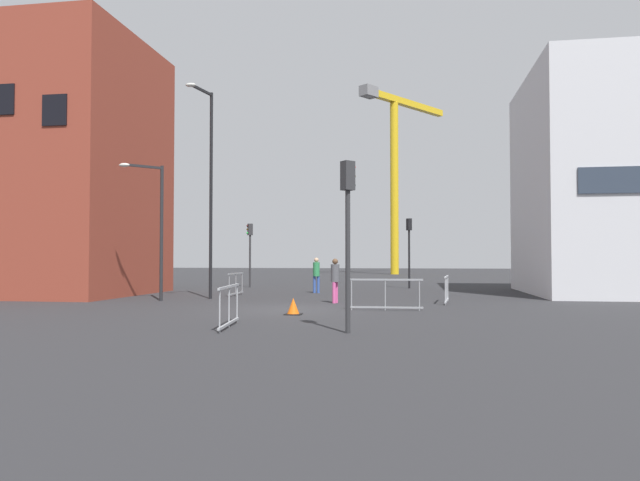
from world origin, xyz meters
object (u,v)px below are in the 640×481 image
construction_crane (395,156)px  traffic_light_island (409,242)px  streetlamp_short (155,218)px  pedestrian_waiting (316,272)px  traffic_light_median (348,218)px  pedestrian_walking (335,277)px  traffic_cone_on_verge (293,307)px  streetlamp_tall (209,179)px  traffic_light_crosswalk (250,244)px

construction_crane → traffic_light_island: bearing=-86.9°
streetlamp_short → pedestrian_waiting: streetlamp_short is taller
traffic_light_median → construction_crane: bearing=90.3°
pedestrian_walking → traffic_cone_on_verge: size_ratio=3.34×
traffic_light_island → pedestrian_walking: bearing=-103.7°
pedestrian_waiting → construction_crane: bearing=84.9°
traffic_light_island → traffic_light_median: 20.80m
streetlamp_tall → construction_crane: bearing=79.9°
streetlamp_short → traffic_cone_on_verge: size_ratio=10.70×
construction_crane → traffic_light_median: (0.23, -49.89, -10.25)m
streetlamp_tall → traffic_cone_on_verge: 9.43m
construction_crane → traffic_light_crosswalk: size_ratio=5.09×
streetlamp_short → traffic_cone_on_verge: bearing=-34.3°
construction_crane → traffic_light_island: size_ratio=4.79×
traffic_light_crosswalk → traffic_cone_on_verge: size_ratio=7.32×
traffic_light_median → pedestrian_waiting: traffic_light_median is taller
streetlamp_short → pedestrian_waiting: size_ratio=3.14×
construction_crane → traffic_cone_on_verge: construction_crane is taller
construction_crane → traffic_light_crosswalk: 32.36m
pedestrian_walking → traffic_light_median: bearing=-80.5°
traffic_light_crosswalk → pedestrian_waiting: traffic_light_crosswalk is taller
traffic_light_island → traffic_light_median: size_ratio=1.00×
traffic_light_median → pedestrian_waiting: bearing=102.2°
construction_crane → pedestrian_waiting: construction_crane is taller
construction_crane → pedestrian_walking: size_ratio=11.18×
traffic_light_crosswalk → traffic_cone_on_verge: bearing=-69.5°
traffic_cone_on_verge → traffic_light_island: bearing=77.9°
construction_crane → traffic_cone_on_verge: size_ratio=37.31×
traffic_light_island → traffic_light_crosswalk: (-9.58, -0.44, -0.15)m
traffic_light_crosswalk → traffic_light_median: size_ratio=0.94×
traffic_cone_on_verge → traffic_light_crosswalk: bearing=110.5°
traffic_light_median → traffic_light_island: bearing=86.3°
traffic_light_island → pedestrian_waiting: size_ratio=2.29×
streetlamp_short → traffic_light_median: 12.67m
construction_crane → streetlamp_short: 43.04m
traffic_light_island → streetlamp_short: bearing=-131.1°
streetlamp_tall → traffic_cone_on_verge: size_ratio=17.21×
traffic_light_island → traffic_light_median: same height
construction_crane → traffic_light_island: (1.58, -29.14, -10.25)m
streetlamp_short → traffic_light_island: bearing=48.9°
traffic_light_crosswalk → pedestrian_waiting: size_ratio=2.15×
streetlamp_tall → streetlamp_short: size_ratio=1.61×
streetlamp_tall → traffic_light_median: streetlamp_tall is taller
traffic_light_island → traffic_light_crosswalk: traffic_light_island is taller
streetlamp_short → pedestrian_walking: 7.91m
pedestrian_walking → construction_crane: bearing=88.2°
streetlamp_short → traffic_light_island: streetlamp_short is taller
construction_crane → traffic_light_crosswalk: construction_crane is taller
traffic_light_median → pedestrian_waiting: size_ratio=2.29×
construction_crane → pedestrian_walking: 42.58m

